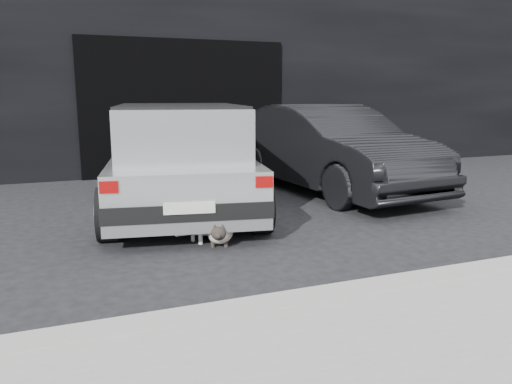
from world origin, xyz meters
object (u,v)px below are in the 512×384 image
object	(u,v)px
silver_hatchback	(180,154)
second_car	(329,148)
cat_siamese	(220,232)
cat_white	(212,222)

from	to	relation	value
silver_hatchback	second_car	distance (m)	2.63
silver_hatchback	cat_siamese	world-z (taller)	silver_hatchback
second_car	cat_siamese	world-z (taller)	second_car
cat_siamese	cat_white	xyz separation A→B (m)	(-0.02, 0.21, 0.07)
cat_siamese	cat_white	distance (m)	0.22
second_car	cat_siamese	xyz separation A→B (m)	(-2.54, -2.20, -0.57)
silver_hatchback	cat_white	xyz separation A→B (m)	(0.01, -1.45, -0.59)
second_car	silver_hatchback	bearing A→B (deg)	-173.50
second_car	cat_white	world-z (taller)	second_car
second_car	cat_white	bearing A→B (deg)	-147.45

